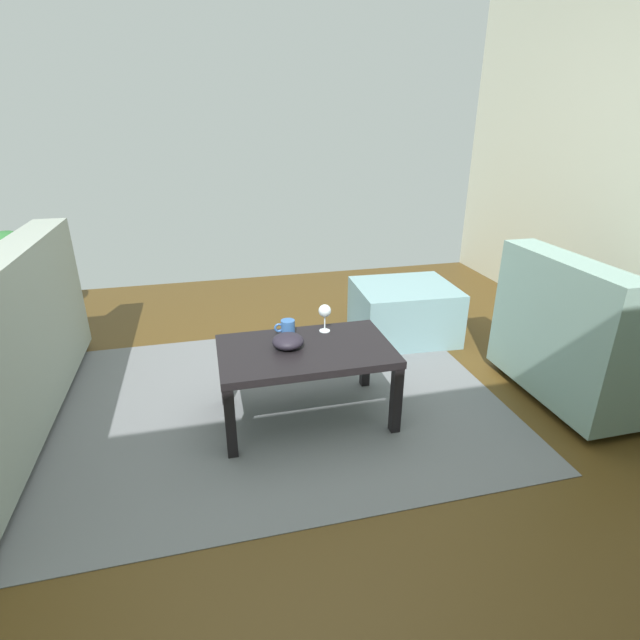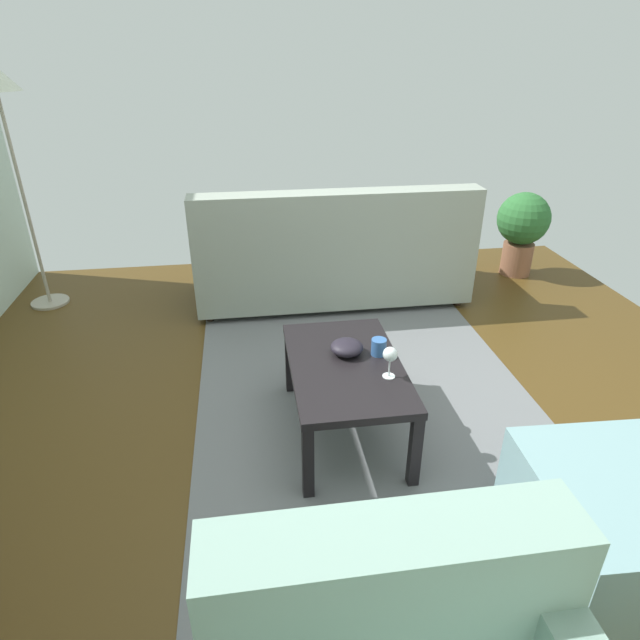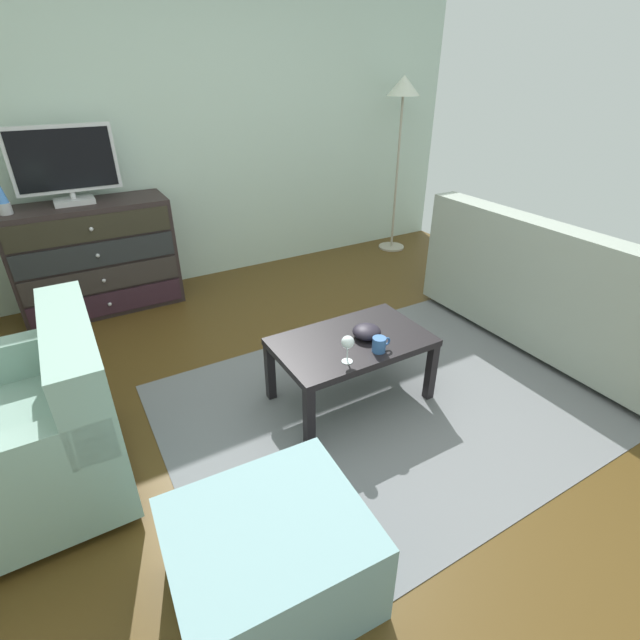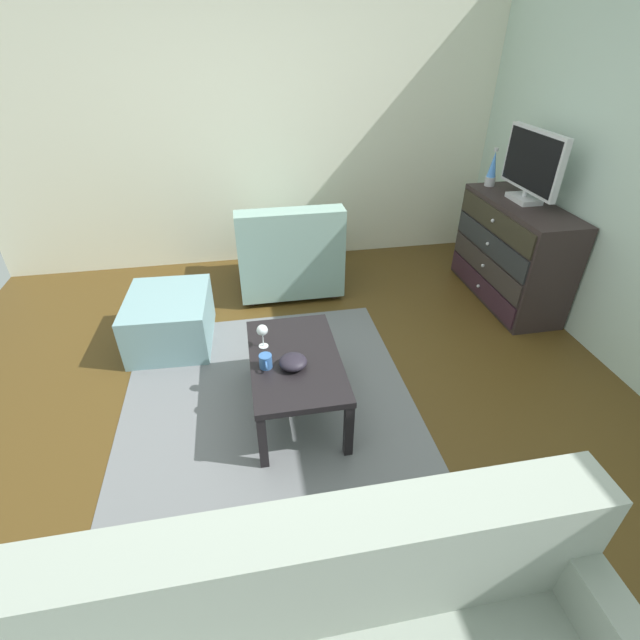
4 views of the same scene
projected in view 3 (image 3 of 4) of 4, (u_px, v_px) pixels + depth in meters
ground_plane at (344, 400)px, 2.88m from camera, size 5.22×5.16×0.05m
wall_accent_rear at (202, 128)px, 3.99m from camera, size 5.22×0.12×2.64m
area_rug at (390, 403)px, 2.80m from camera, size 2.60×1.90×0.01m
dresser at (97, 258)px, 3.71m from camera, size 1.20×0.49×0.88m
tv at (65, 164)px, 3.35m from camera, size 0.72×0.18×0.56m
lava_lamp at (0, 193)px, 3.18m from camera, size 0.09×0.09×0.33m
coffee_table at (351, 347)px, 2.68m from camera, size 0.89×0.54×0.42m
wine_glass at (348, 343)px, 2.40m from camera, size 0.07×0.07×0.16m
mug at (379, 344)px, 2.53m from camera, size 0.11×0.08×0.09m
bowl_decorative at (367, 332)px, 2.66m from camera, size 0.16×0.16×0.07m
couch_large at (564, 299)px, 3.27m from camera, size 0.85×2.06×0.92m
armchair at (34, 432)px, 2.10m from camera, size 0.80×0.91×0.84m
ottoman at (270, 559)px, 1.71m from camera, size 0.73×0.63×0.40m
standing_lamp at (402, 103)px, 4.48m from camera, size 0.32×0.32×1.72m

